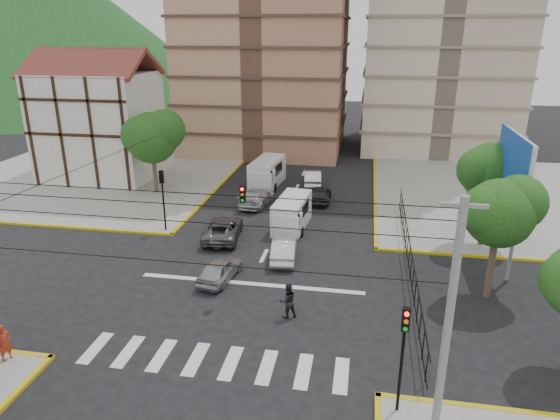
% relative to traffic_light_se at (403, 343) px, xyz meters
% --- Properties ---
extents(ground, '(160.00, 160.00, 0.00)m').
position_rel_traffic_light_se_xyz_m(ground, '(-7.80, 7.80, -3.11)').
color(ground, black).
rests_on(ground, ground).
extents(sidewalk_nw, '(26.00, 26.00, 0.15)m').
position_rel_traffic_light_se_xyz_m(sidewalk_nw, '(-27.80, 27.80, -3.04)').
color(sidewalk_nw, gray).
rests_on(sidewalk_nw, ground).
extents(sidewalk_ne, '(26.00, 26.00, 0.15)m').
position_rel_traffic_light_se_xyz_m(sidewalk_ne, '(12.20, 27.80, -3.04)').
color(sidewalk_ne, gray).
rests_on(sidewalk_ne, ground).
extents(crosswalk_stripes, '(12.00, 2.40, 0.01)m').
position_rel_traffic_light_se_xyz_m(crosswalk_stripes, '(-7.80, 1.80, -3.11)').
color(crosswalk_stripes, silver).
rests_on(crosswalk_stripes, ground).
extents(stop_line, '(13.00, 0.40, 0.01)m').
position_rel_traffic_light_se_xyz_m(stop_line, '(-7.80, 9.00, -3.11)').
color(stop_line, silver).
rests_on(stop_line, ground).
extents(tudor_building, '(10.80, 8.05, 12.23)m').
position_rel_traffic_light_se_xyz_m(tudor_building, '(-26.80, 27.80, 2.14)').
color(tudor_building, silver).
rests_on(tudor_building, ground).
extents(distant_hill, '(70.00, 70.00, 28.00)m').
position_rel_traffic_light_se_xyz_m(distant_hill, '(-62.80, 77.80, 10.89)').
color(distant_hill, '#184717').
rests_on(distant_hill, ground).
extents(park_fence, '(0.10, 22.50, 1.66)m').
position_rel_traffic_light_se_xyz_m(park_fence, '(1.20, 12.30, -3.11)').
color(park_fence, black).
rests_on(park_fence, ground).
extents(billboard, '(0.36, 6.20, 8.10)m').
position_rel_traffic_light_se_xyz_m(billboard, '(6.65, 13.80, 2.89)').
color(billboard, slate).
rests_on(billboard, ground).
extents(tree_park_a, '(4.41, 3.60, 6.83)m').
position_rel_traffic_light_se_xyz_m(tree_park_a, '(5.28, 9.81, 1.90)').
color(tree_park_a, '#473828').
rests_on(tree_park_a, ground).
extents(tree_park_c, '(4.65, 3.80, 7.25)m').
position_rel_traffic_light_se_xyz_m(tree_park_c, '(6.29, 16.81, 2.22)').
color(tree_park_c, '#473828').
rests_on(tree_park_c, ground).
extents(tree_tudor, '(5.39, 4.40, 7.43)m').
position_rel_traffic_light_se_xyz_m(tree_tudor, '(-19.70, 23.81, 2.11)').
color(tree_tudor, '#473828').
rests_on(tree_tudor, ground).
extents(traffic_light_se, '(0.28, 0.22, 4.40)m').
position_rel_traffic_light_se_xyz_m(traffic_light_se, '(0.00, 0.00, 0.00)').
color(traffic_light_se, black).
rests_on(traffic_light_se, ground).
extents(traffic_light_nw, '(0.28, 0.22, 4.40)m').
position_rel_traffic_light_se_xyz_m(traffic_light_nw, '(-15.60, 15.60, 0.00)').
color(traffic_light_nw, black).
rests_on(traffic_light_nw, ground).
extents(traffic_light_hanging, '(18.00, 9.12, 0.92)m').
position_rel_traffic_light_se_xyz_m(traffic_light_hanging, '(-7.80, 5.76, 2.79)').
color(traffic_light_hanging, black).
rests_on(traffic_light_hanging, ground).
extents(utility_pole_se, '(1.40, 0.28, 9.00)m').
position_rel_traffic_light_se_xyz_m(utility_pole_se, '(1.20, -1.20, 1.65)').
color(utility_pole_se, slate).
rests_on(utility_pole_se, ground).
extents(van_right_lane, '(2.38, 5.12, 2.24)m').
position_rel_traffic_light_se_xyz_m(van_right_lane, '(-6.79, 17.75, -2.03)').
color(van_right_lane, silver).
rests_on(van_right_lane, ground).
extents(van_left_lane, '(2.65, 5.64, 2.46)m').
position_rel_traffic_light_se_xyz_m(van_left_lane, '(-10.63, 27.71, -1.92)').
color(van_left_lane, silver).
rests_on(van_left_lane, ground).
extents(car_silver_front_left, '(2.08, 4.02, 1.31)m').
position_rel_traffic_light_se_xyz_m(car_silver_front_left, '(-9.65, 9.18, -2.46)').
color(car_silver_front_left, '#A4A3A8').
rests_on(car_silver_front_left, ground).
extents(car_white_front_right, '(1.86, 4.32, 1.38)m').
position_rel_traffic_light_se_xyz_m(car_white_front_right, '(-6.46, 12.66, -2.42)').
color(car_white_front_right, silver).
rests_on(car_white_front_right, ground).
extents(car_grey_mid_left, '(2.85, 5.25, 1.40)m').
position_rel_traffic_light_se_xyz_m(car_grey_mid_left, '(-11.19, 15.16, -2.41)').
color(car_grey_mid_left, '#57595E').
rests_on(car_grey_mid_left, ground).
extents(car_silver_rear_left, '(2.55, 5.02, 1.40)m').
position_rel_traffic_light_se_xyz_m(car_silver_rear_left, '(-10.39, 22.43, -2.41)').
color(car_silver_rear_left, silver).
rests_on(car_silver_rear_left, ground).
extents(car_darkgrey_mid_right, '(1.64, 4.07, 1.39)m').
position_rel_traffic_light_se_xyz_m(car_darkgrey_mid_right, '(-5.28, 24.08, -2.42)').
color(car_darkgrey_mid_right, '#242427').
rests_on(car_darkgrey_mid_right, ground).
extents(car_white_rear_right, '(2.00, 4.48, 1.43)m').
position_rel_traffic_light_se_xyz_m(car_white_rear_right, '(-6.47, 28.78, -2.40)').
color(car_white_rear_right, silver).
rests_on(car_white_rear_right, ground).
extents(pedestrian_sw_corner, '(0.64, 0.73, 1.70)m').
position_rel_traffic_light_se_xyz_m(pedestrian_sw_corner, '(-16.62, 0.18, -2.11)').
color(pedestrian_sw_corner, '#A9301A').
rests_on(pedestrian_sw_corner, sidewalk_sw).
extents(pedestrian_crosswalk, '(1.13, 1.05, 1.86)m').
position_rel_traffic_light_se_xyz_m(pedestrian_crosswalk, '(-5.15, 5.91, -2.18)').
color(pedestrian_crosswalk, black).
rests_on(pedestrian_crosswalk, ground).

